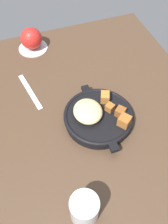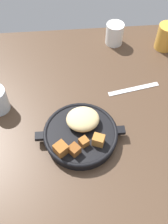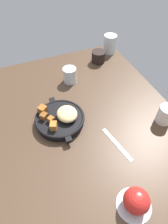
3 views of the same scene
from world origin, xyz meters
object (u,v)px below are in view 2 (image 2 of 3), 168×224
(cast_iron_skillet, at_px, (81,133))
(white_creamer_pitcher, at_px, (115,34))
(butter_knife, at_px, (134,89))
(juice_glass_amber, at_px, (166,37))

(cast_iron_skillet, relative_size, white_creamer_pitcher, 3.13)
(butter_knife, bearing_deg, juice_glass_amber, 41.96)
(juice_glass_amber, distance_m, white_creamer_pitcher, 0.19)
(white_creamer_pitcher, bearing_deg, cast_iron_skillet, -111.15)
(juice_glass_amber, bearing_deg, butter_knife, -127.21)
(cast_iron_skillet, bearing_deg, juice_glass_amber, 47.35)
(cast_iron_skillet, distance_m, butter_knife, 0.26)
(juice_glass_amber, height_order, white_creamer_pitcher, juice_glass_amber)
(juice_glass_amber, bearing_deg, cast_iron_skillet, -132.65)
(butter_knife, xyz_separation_m, juice_glass_amber, (0.15, 0.20, 0.05))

